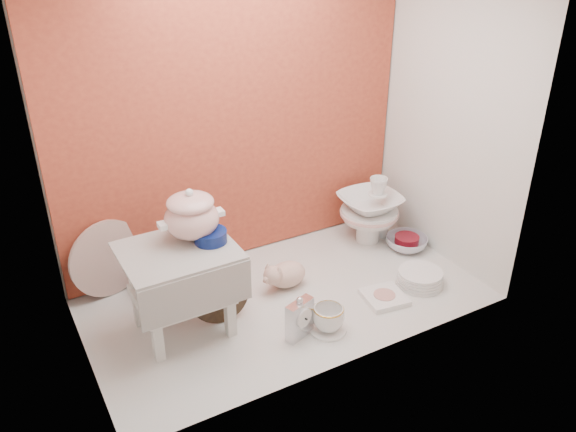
% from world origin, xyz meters
% --- Properties ---
extents(ground, '(1.80, 1.80, 0.00)m').
position_xyz_m(ground, '(0.00, 0.00, 0.00)').
color(ground, silver).
rests_on(ground, ground).
extents(niche_shell, '(1.86, 1.03, 1.53)m').
position_xyz_m(niche_shell, '(0.00, 0.18, 0.93)').
color(niche_shell, '#B94C2E').
rests_on(niche_shell, ground).
extents(step_stool, '(0.46, 0.39, 0.40)m').
position_xyz_m(step_stool, '(-0.49, 0.02, 0.20)').
color(step_stool, silver).
rests_on(step_stool, ground).
extents(soup_tureen, '(0.35, 0.35, 0.23)m').
position_xyz_m(soup_tureen, '(-0.40, 0.08, 0.51)').
color(soup_tureen, white).
rests_on(soup_tureen, step_stool).
extents(cobalt_bowl, '(0.16, 0.16, 0.05)m').
position_xyz_m(cobalt_bowl, '(-0.35, 0.01, 0.42)').
color(cobalt_bowl, '#0A1852').
rests_on(cobalt_bowl, step_stool).
extents(floral_platter, '(0.37, 0.13, 0.37)m').
position_xyz_m(floral_platter, '(-0.69, 0.45, 0.19)').
color(floral_platter, silver).
rests_on(floral_platter, ground).
extents(blue_white_vase, '(0.25, 0.25, 0.22)m').
position_xyz_m(blue_white_vase, '(-0.50, 0.36, 0.11)').
color(blue_white_vase, white).
rests_on(blue_white_vase, ground).
extents(lacquer_tray, '(0.28, 0.09, 0.27)m').
position_xyz_m(lacquer_tray, '(-0.33, 0.01, 0.14)').
color(lacquer_tray, black).
rests_on(lacquer_tray, ground).
extents(mantel_clock, '(0.14, 0.09, 0.20)m').
position_xyz_m(mantel_clock, '(-0.08, -0.26, 0.10)').
color(mantel_clock, silver).
rests_on(mantel_clock, ground).
extents(plush_pig, '(0.26, 0.20, 0.14)m').
position_xyz_m(plush_pig, '(0.05, 0.09, 0.07)').
color(plush_pig, '#D3A895').
rests_on(plush_pig, ground).
extents(teacup_saucer, '(0.19, 0.19, 0.01)m').
position_xyz_m(teacup_saucer, '(0.04, -0.29, 0.01)').
color(teacup_saucer, white).
rests_on(teacup_saucer, ground).
extents(gold_rim_teacup, '(0.14, 0.14, 0.11)m').
position_xyz_m(gold_rim_teacup, '(0.04, -0.29, 0.07)').
color(gold_rim_teacup, white).
rests_on(gold_rim_teacup, teacup_saucer).
extents(lattice_dish, '(0.21, 0.21, 0.03)m').
position_xyz_m(lattice_dish, '(0.39, -0.23, 0.01)').
color(lattice_dish, white).
rests_on(lattice_dish, ground).
extents(dinner_plate_stack, '(0.23, 0.23, 0.07)m').
position_xyz_m(dinner_plate_stack, '(0.62, -0.21, 0.04)').
color(dinner_plate_stack, white).
rests_on(dinner_plate_stack, ground).
extents(crystal_bowl, '(0.26, 0.26, 0.07)m').
position_xyz_m(crystal_bowl, '(0.78, 0.08, 0.03)').
color(crystal_bowl, silver).
rests_on(crystal_bowl, ground).
extents(clear_glass_vase, '(0.11, 0.11, 0.19)m').
position_xyz_m(clear_glass_vase, '(0.75, 0.27, 0.09)').
color(clear_glass_vase, silver).
rests_on(clear_glass_vase, ground).
extents(porcelain_tower, '(0.36, 0.36, 0.37)m').
position_xyz_m(porcelain_tower, '(0.65, 0.26, 0.18)').
color(porcelain_tower, white).
rests_on(porcelain_tower, ground).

